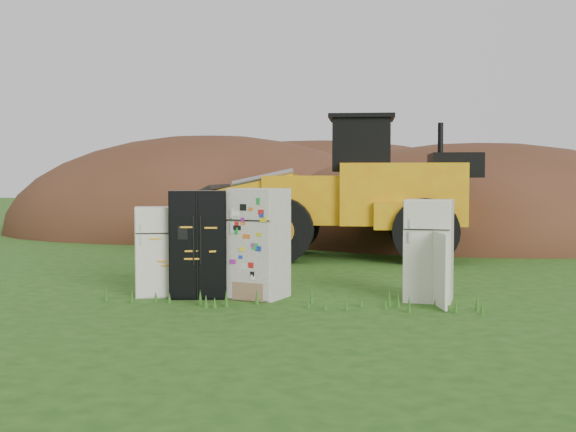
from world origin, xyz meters
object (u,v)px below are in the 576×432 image
Objects in this scene: fridge_black_side at (200,244)px; wheel_loader at (325,187)px; fridge_open_door at (429,250)px; fridge_leftmost at (155,251)px; fridge_sticker at (259,243)px.

fridge_black_side is 0.24× the size of wheel_loader.
fridge_open_door is (3.93, 0.06, -0.07)m from fridge_black_side.
fridge_open_door is 6.79m from wheel_loader.
fridge_open_door reaches higher than fridge_leftmost.
fridge_leftmost is at bearing -160.98° from fridge_sticker.
wheel_loader reaches higher than fridge_black_side.
fridge_leftmost is at bearing 170.85° from fridge_black_side.
fridge_leftmost is 1.85m from fridge_sticker.
wheel_loader is (0.68, 6.39, 0.89)m from fridge_sticker.
fridge_sticker is (1.84, 0.01, 0.16)m from fridge_leftmost.
fridge_black_side is at bearing -106.12° from wheel_loader.
fridge_open_door is at bearing -7.59° from fridge_black_side.
fridge_sticker is at bearing -97.09° from wheel_loader.
fridge_open_door is at bearing -17.01° from fridge_leftmost.
fridge_black_side is 1.05m from fridge_sticker.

